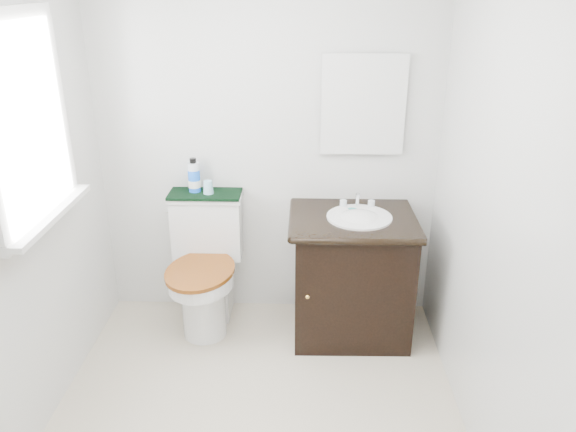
# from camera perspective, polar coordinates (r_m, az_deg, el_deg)

# --- Properties ---
(floor) EXTENTS (2.40, 2.40, 0.00)m
(floor) POSITION_cam_1_polar(r_m,az_deg,el_deg) (3.16, -3.33, -20.38)
(floor) COLOR beige
(floor) RESTS_ON ground
(wall_back) EXTENTS (2.40, 0.00, 2.40)m
(wall_back) POSITION_cam_1_polar(r_m,az_deg,el_deg) (3.63, -2.13, 7.47)
(wall_back) COLOR silver
(wall_back) RESTS_ON ground
(wall_front) EXTENTS (2.40, 0.00, 2.40)m
(wall_front) POSITION_cam_1_polar(r_m,az_deg,el_deg) (1.47, -8.64, -18.12)
(wall_front) COLOR silver
(wall_front) RESTS_ON ground
(wall_left) EXTENTS (0.00, 2.40, 2.40)m
(wall_left) POSITION_cam_1_polar(r_m,az_deg,el_deg) (2.82, -26.76, 0.41)
(wall_left) COLOR silver
(wall_left) RESTS_ON ground
(wall_right) EXTENTS (0.00, 2.40, 2.40)m
(wall_right) POSITION_cam_1_polar(r_m,az_deg,el_deg) (2.63, 20.68, -0.15)
(wall_right) COLOR silver
(wall_right) RESTS_ON ground
(window) EXTENTS (0.02, 0.70, 0.90)m
(window) POSITION_cam_1_polar(r_m,az_deg,el_deg) (2.92, -25.25, 8.64)
(window) COLOR white
(window) RESTS_ON wall_left
(mirror) EXTENTS (0.50, 0.02, 0.60)m
(mirror) POSITION_cam_1_polar(r_m,az_deg,el_deg) (3.56, 7.67, 11.11)
(mirror) COLOR silver
(mirror) RESTS_ON wall_back
(toilet) EXTENTS (0.49, 0.67, 0.87)m
(toilet) POSITION_cam_1_polar(r_m,az_deg,el_deg) (3.76, -8.32, -5.64)
(toilet) COLOR silver
(toilet) RESTS_ON floor
(vanity) EXTENTS (0.77, 0.66, 0.92)m
(vanity) POSITION_cam_1_polar(r_m,az_deg,el_deg) (3.64, 6.47, -5.61)
(vanity) COLOR black
(vanity) RESTS_ON floor
(trash_bin) EXTENTS (0.24, 0.21, 0.28)m
(trash_bin) POSITION_cam_1_polar(r_m,az_deg,el_deg) (3.95, 4.59, -7.93)
(trash_bin) COLOR silver
(trash_bin) RESTS_ON floor
(towel) EXTENTS (0.47, 0.22, 0.02)m
(towel) POSITION_cam_1_polar(r_m,az_deg,el_deg) (3.67, -8.44, 2.22)
(towel) COLOR black
(towel) RESTS_ON toilet
(mouthwash_bottle) EXTENTS (0.08, 0.08, 0.22)m
(mouthwash_bottle) POSITION_cam_1_polar(r_m,az_deg,el_deg) (3.67, -9.53, 3.99)
(mouthwash_bottle) COLOR blue
(mouthwash_bottle) RESTS_ON towel
(cup) EXTENTS (0.07, 0.07, 0.08)m
(cup) POSITION_cam_1_polar(r_m,az_deg,el_deg) (3.64, -8.11, 2.92)
(cup) COLOR #8BCBE5
(cup) RESTS_ON towel
(soap_bar) EXTENTS (0.07, 0.04, 0.02)m
(soap_bar) POSITION_cam_1_polar(r_m,az_deg,el_deg) (3.56, 6.55, 0.72)
(soap_bar) COLOR #176F6B
(soap_bar) RESTS_ON vanity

